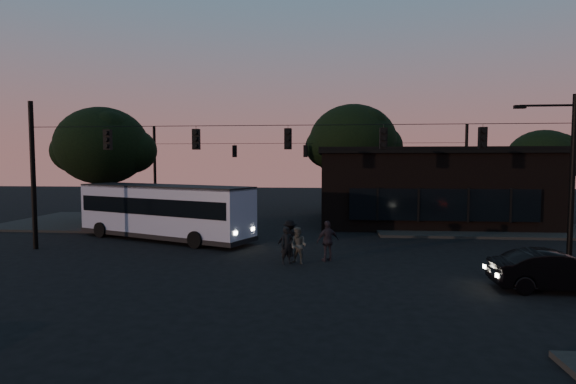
# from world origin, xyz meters

# --- Properties ---
(ground) EXTENTS (120.00, 120.00, 0.00)m
(ground) POSITION_xyz_m (0.00, 0.00, 0.00)
(ground) COLOR black
(ground) RESTS_ON ground
(sidewalk_far_right) EXTENTS (14.00, 10.00, 0.15)m
(sidewalk_far_right) POSITION_xyz_m (12.00, 14.00, 0.07)
(sidewalk_far_right) COLOR black
(sidewalk_far_right) RESTS_ON ground
(sidewalk_far_left) EXTENTS (14.00, 10.00, 0.15)m
(sidewalk_far_left) POSITION_xyz_m (-14.00, 14.00, 0.07)
(sidewalk_far_left) COLOR black
(sidewalk_far_left) RESTS_ON ground
(building) EXTENTS (15.40, 10.41, 5.40)m
(building) POSITION_xyz_m (9.00, 15.97, 2.71)
(building) COLOR black
(building) RESTS_ON ground
(tree_behind) EXTENTS (7.60, 7.60, 9.43)m
(tree_behind) POSITION_xyz_m (4.00, 22.00, 6.19)
(tree_behind) COLOR black
(tree_behind) RESTS_ON ground
(tree_right) EXTENTS (5.20, 5.20, 6.86)m
(tree_right) POSITION_xyz_m (18.00, 18.00, 4.63)
(tree_right) COLOR black
(tree_right) RESTS_ON ground
(tree_left) EXTENTS (6.40, 6.40, 8.30)m
(tree_left) POSITION_xyz_m (-14.00, 13.00, 5.57)
(tree_left) COLOR black
(tree_left) RESTS_ON ground
(signal_rig_near) EXTENTS (26.24, 0.30, 7.50)m
(signal_rig_near) POSITION_xyz_m (0.00, 4.00, 4.45)
(signal_rig_near) COLOR black
(signal_rig_near) RESTS_ON ground
(signal_rig_far) EXTENTS (26.24, 0.30, 7.50)m
(signal_rig_far) POSITION_xyz_m (0.00, 20.00, 4.20)
(signal_rig_far) COLOR black
(signal_rig_far) RESTS_ON ground
(bus) EXTENTS (11.21, 6.70, 3.12)m
(bus) POSITION_xyz_m (-7.43, 7.29, 1.75)
(bus) COLOR #8B91B2
(bus) RESTS_ON ground
(car) EXTENTS (4.26, 1.56, 1.40)m
(car) POSITION_xyz_m (9.78, -1.50, 0.70)
(car) COLOR black
(car) RESTS_ON ground
(pedestrian_a) EXTENTS (0.71, 0.63, 1.64)m
(pedestrian_a) POSITION_xyz_m (0.16, 1.76, 0.82)
(pedestrian_a) COLOR black
(pedestrian_a) RESTS_ON ground
(pedestrian_b) EXTENTS (0.96, 0.88, 1.61)m
(pedestrian_b) POSITION_xyz_m (0.65, 1.84, 0.80)
(pedestrian_b) COLOR #474641
(pedestrian_b) RESTS_ON ground
(pedestrian_c) EXTENTS (1.16, 0.87, 1.82)m
(pedestrian_c) POSITION_xyz_m (1.93, 2.51, 0.91)
(pedestrian_c) COLOR black
(pedestrian_c) RESTS_ON ground
(pedestrian_d) EXTENTS (1.14, 0.70, 1.71)m
(pedestrian_d) POSITION_xyz_m (0.14, 3.43, 0.86)
(pedestrian_d) COLOR black
(pedestrian_d) RESTS_ON ground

